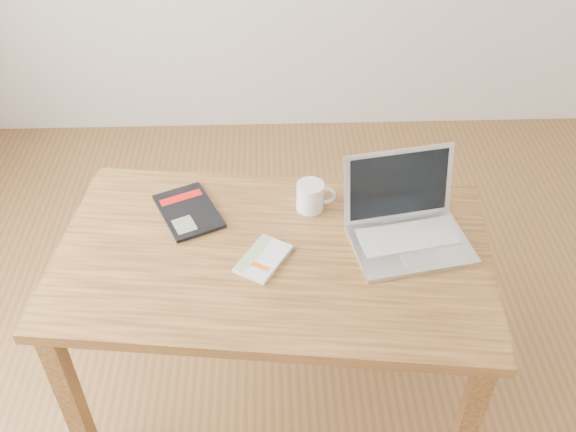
{
  "coord_description": "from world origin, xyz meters",
  "views": [
    {
      "loc": [
        -0.2,
        -1.43,
        2.19
      ],
      "look_at": [
        -0.15,
        0.12,
        0.85
      ],
      "focal_mm": 40.0,
      "sensor_mm": 36.0,
      "label": 1
    }
  ],
  "objects_px": {
    "desk": "(274,271)",
    "coffee_mug": "(311,196)",
    "black_guidebook": "(188,211)",
    "white_guidebook": "(263,259)",
    "laptop": "(406,223)"
  },
  "relations": [
    {
      "from": "desk",
      "to": "black_guidebook",
      "type": "distance_m",
      "value": 0.37
    },
    {
      "from": "black_guidebook",
      "to": "coffee_mug",
      "type": "xyz_separation_m",
      "value": [
        0.43,
        0.01,
        0.05
      ]
    },
    {
      "from": "black_guidebook",
      "to": "laptop",
      "type": "xyz_separation_m",
      "value": [
        0.73,
        -0.14,
        0.05
      ]
    },
    {
      "from": "black_guidebook",
      "to": "laptop",
      "type": "distance_m",
      "value": 0.74
    },
    {
      "from": "black_guidebook",
      "to": "coffee_mug",
      "type": "bearing_deg",
      "value": -23.2
    },
    {
      "from": "black_guidebook",
      "to": "desk",
      "type": "bearing_deg",
      "value": -60.01
    },
    {
      "from": "desk",
      "to": "laptop",
      "type": "xyz_separation_m",
      "value": [
        0.44,
        0.06,
        0.14
      ]
    },
    {
      "from": "white_guidebook",
      "to": "desk",
      "type": "bearing_deg",
      "value": 81.35
    },
    {
      "from": "black_guidebook",
      "to": "laptop",
      "type": "height_order",
      "value": "laptop"
    },
    {
      "from": "desk",
      "to": "white_guidebook",
      "type": "height_order",
      "value": "white_guidebook"
    },
    {
      "from": "white_guidebook",
      "to": "laptop",
      "type": "xyz_separation_m",
      "value": [
        0.47,
        0.1,
        0.05
      ]
    },
    {
      "from": "laptop",
      "to": "white_guidebook",
      "type": "bearing_deg",
      "value": -178.12
    },
    {
      "from": "black_guidebook",
      "to": "coffee_mug",
      "type": "relative_size",
      "value": 2.29
    },
    {
      "from": "desk",
      "to": "coffee_mug",
      "type": "bearing_deg",
      "value": 64.77
    },
    {
      "from": "white_guidebook",
      "to": "black_guidebook",
      "type": "distance_m",
      "value": 0.36
    }
  ]
}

